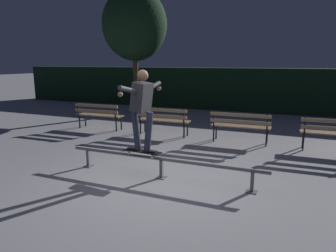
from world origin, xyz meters
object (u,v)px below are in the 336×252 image
Objects in this scene: park_bench_rightmost at (336,131)px; park_bench_right_center at (240,124)px; park_bench_leftmost at (98,113)px; tree_far_left at (135,25)px; park_bench_left_center at (163,118)px; skateboarder at (142,104)px; skateboard at (143,152)px; grind_rail at (161,162)px.

park_bench_right_center is at bearing 180.00° from park_bench_rightmost.
park_bench_leftmost is 4.57m from tree_far_left.
park_bench_right_center is at bearing 0.00° from park_bench_leftmost.
park_bench_left_center is 2.30m from park_bench_right_center.
skateboard is at bearing 174.77° from skateboarder.
skateboard is at bearing -112.32° from park_bench_right_center.
skateboard is 8.13m from tree_far_left.
tree_far_left is at bearing 119.53° from skateboarder.
park_bench_right_center is (2.30, 0.00, 0.00)m from park_bench_left_center.
grind_rail is at bearing -66.60° from park_bench_left_center.
park_bench_right_center and park_bench_rightmost have the same top height.
park_bench_left_center reaches higher than skateboard.
park_bench_left_center is (-0.99, 3.20, 0.06)m from skateboard.
skateboarder is 0.30× the size of tree_far_left.
park_bench_left_center is at bearing -50.79° from tree_far_left.
park_bench_rightmost is (3.62, 3.20, 0.06)m from skateboard.
park_bench_leftmost is (-3.29, 3.20, 0.06)m from skateboard.
park_bench_leftmost is at bearing 180.00° from park_bench_left_center.
skateboarder is 4.67m from park_bench_leftmost.
park_bench_left_center is 1.00× the size of park_bench_right_center.
skateboard is 3.46m from park_bench_right_center.
grind_rail is 4.54m from park_bench_rightmost.
park_bench_leftmost is (-3.29, 3.20, -0.88)m from skateboarder.
skateboarder is 3.46m from park_bench_left_center.
skateboard is at bearing -138.47° from park_bench_rightmost.
skateboarder reaches higher than grind_rail.
park_bench_rightmost is (3.22, 3.20, 0.22)m from grind_rail.
tree_far_left reaches higher than grind_rail.
park_bench_leftmost is at bearing 135.76° from skateboard.
grind_rail is 1.17m from skateboarder.
park_bench_left_center is at bearing 180.00° from park_bench_right_center.
skateboarder reaches higher than park_bench_rightmost.
skateboard is at bearing 180.00° from grind_rail.
grind_rail is 0.78× the size of tree_far_left.
park_bench_leftmost reaches higher than skateboard.
grind_rail is at bearing -57.90° from tree_far_left.
park_bench_leftmost reaches higher than grind_rail.
grind_rail is 2.49× the size of park_bench_left_center.
park_bench_leftmost is 2.30m from park_bench_left_center.
park_bench_leftmost is 0.31× the size of tree_far_left.
grind_rail is at bearing 0.04° from skateboarder.
skateboarder is 7.81m from tree_far_left.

